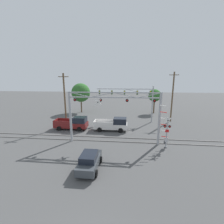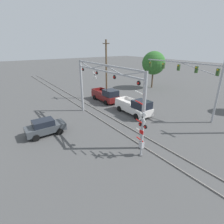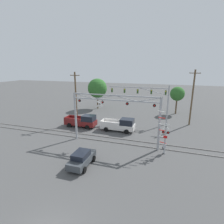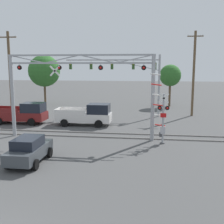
% 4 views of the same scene
% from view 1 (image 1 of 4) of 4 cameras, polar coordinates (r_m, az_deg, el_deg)
% --- Properties ---
extents(rail_track_near, '(80.00, 0.08, 0.10)m').
position_cam_1_polar(rail_track_near, '(20.88, 0.68, -11.17)').
color(rail_track_near, gray).
rests_on(rail_track_near, ground_plane).
extents(rail_track_far, '(80.00, 0.08, 0.10)m').
position_cam_1_polar(rail_track_far, '(22.20, 1.02, -9.70)').
color(rail_track_far, gray).
rests_on(rail_track_far, ground_plane).
extents(crossing_gantry, '(11.95, 0.31, 6.82)m').
position_cam_1_polar(crossing_gantry, '(19.29, 0.61, 0.44)').
color(crossing_gantry, '#9EA0A5').
rests_on(crossing_gantry, ground_plane).
extents(crossing_signal_mast, '(1.50, 0.35, 5.39)m').
position_cam_1_polar(crossing_signal_mast, '(19.70, 19.92, -7.42)').
color(crossing_signal_mast, '#9EA0A5').
rests_on(crossing_signal_mast, ground_plane).
extents(traffic_signal_span, '(11.08, 0.39, 7.16)m').
position_cam_1_polar(traffic_signal_span, '(29.85, 9.31, 5.79)').
color(traffic_signal_span, '#9EA0A5').
rests_on(traffic_signal_span, ground_plane).
extents(pickup_truck_lead, '(5.52, 2.25, 2.18)m').
position_cam_1_polar(pickup_truck_lead, '(25.01, 0.34, -4.76)').
color(pickup_truck_lead, silver).
rests_on(pickup_truck_lead, ground_plane).
extents(pickup_truck_following, '(5.58, 2.25, 2.18)m').
position_cam_1_polar(pickup_truck_following, '(26.48, -14.55, -4.20)').
color(pickup_truck_following, maroon).
rests_on(pickup_truck_following, ground_plane).
extents(sedan_waiting, '(1.93, 3.87, 1.63)m').
position_cam_1_polar(sedan_waiting, '(15.01, -8.59, -17.96)').
color(sedan_waiting, '#3D4247').
rests_on(sedan_waiting, ground_plane).
extents(utility_pole_left, '(1.80, 0.28, 9.43)m').
position_cam_1_polar(utility_pole_left, '(27.43, -17.52, 4.36)').
color(utility_pole_left, brown).
rests_on(utility_pole_left, ground_plane).
extents(utility_pole_right, '(1.80, 0.28, 9.84)m').
position_cam_1_polar(utility_pole_right, '(32.16, 22.01, 5.49)').
color(utility_pole_right, brown).
rests_on(utility_pole_right, ground_plane).
extents(background_tree_beyond_span, '(3.10, 3.10, 6.06)m').
position_cam_1_polar(background_tree_beyond_span, '(38.91, 15.91, 6.05)').
color(background_tree_beyond_span, brown).
rests_on(background_tree_beyond_span, ground_plane).
extents(background_tree_far_left_verge, '(4.71, 4.71, 7.48)m').
position_cam_1_polar(background_tree_far_left_verge, '(39.22, -11.79, 7.23)').
color(background_tree_far_left_verge, brown).
rests_on(background_tree_far_left_verge, ground_plane).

